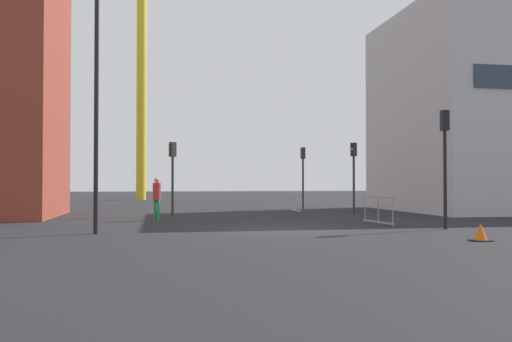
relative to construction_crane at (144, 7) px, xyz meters
The scene contains 12 objects.
ground 37.96m from the construction_crane, 80.72° to the right, with size 160.00×160.00×0.00m, color black.
office_block 33.74m from the construction_crane, 47.00° to the right, with size 13.46×10.63×11.26m.
construction_crane is the anchor object (origin of this frame).
streetlamp_tall 35.71m from the construction_crane, 91.37° to the right, with size 1.69×0.62×9.41m.
traffic_light_crosswalk 38.76m from the construction_crane, 71.92° to the right, with size 0.27×0.38×4.12m.
traffic_light_verge 26.20m from the construction_crane, 61.31° to the right, with size 0.25×0.37×3.79m.
traffic_light_corner 29.38m from the construction_crane, 85.43° to the right, with size 0.38×0.36×3.55m.
traffic_light_near 31.05m from the construction_crane, 65.20° to the right, with size 0.37×0.37×3.68m.
pedestrian_walking 32.38m from the construction_crane, 87.40° to the right, with size 0.34×0.34×1.84m.
safety_barrier_front 29.79m from the construction_crane, 69.06° to the right, with size 0.06×2.08×1.08m.
safety_barrier_right_run 37.28m from the construction_crane, 73.05° to the right, with size 0.35×2.24×1.08m.
traffic_cone_on_verge 42.69m from the construction_crane, 74.98° to the right, with size 0.49×0.49×0.50m.
Camera 1 is at (-4.15, -18.14, 1.62)m, focal length 38.05 mm.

